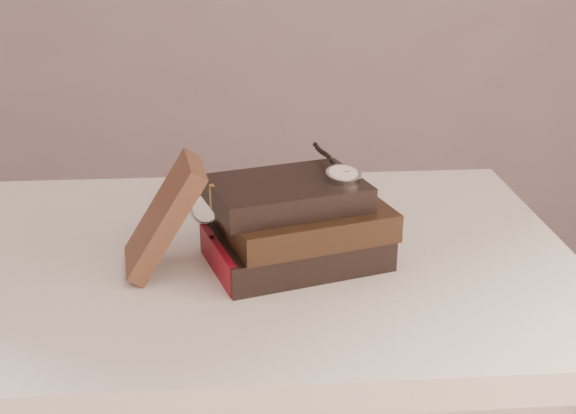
{
  "coord_description": "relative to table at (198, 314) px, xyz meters",
  "views": [
    {
      "loc": [
        0.06,
        -0.55,
        1.18
      ],
      "look_at": [
        0.12,
        0.32,
        0.82
      ],
      "focal_mm": 46.9,
      "sensor_mm": 36.0,
      "label": 1
    }
  ],
  "objects": [
    {
      "name": "table",
      "position": [
        0.0,
        0.0,
        0.0
      ],
      "size": [
        1.0,
        0.6,
        0.75
      ],
      "color": "white",
      "rests_on": "ground"
    },
    {
      "name": "book_stack",
      "position": [
        0.13,
        -0.03,
        0.14
      ],
      "size": [
        0.25,
        0.2,
        0.11
      ],
      "color": "black",
      "rests_on": "table"
    },
    {
      "name": "journal",
      "position": [
        -0.03,
        -0.04,
        0.16
      ],
      "size": [
        0.12,
        0.11,
        0.14
      ],
      "primitive_type": "cube",
      "rotation": [
        0.0,
        0.57,
        0.14
      ],
      "color": "#3F2418",
      "rests_on": "table"
    },
    {
      "name": "pocket_watch",
      "position": [
        0.19,
        -0.02,
        0.21
      ],
      "size": [
        0.06,
        0.15,
        0.02
      ],
      "color": "silver",
      "rests_on": "book_stack"
    },
    {
      "name": "eyeglasses",
      "position": [
        0.04,
        0.02,
        0.15
      ],
      "size": [
        0.12,
        0.12,
        0.04
      ],
      "color": "silver",
      "rests_on": "book_stack"
    }
  ]
}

